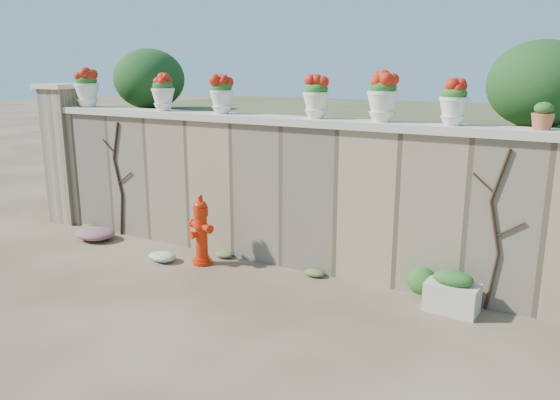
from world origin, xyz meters
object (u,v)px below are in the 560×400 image
Objects in this scene: planter_box at (452,293)px; terracotta_pot at (543,117)px; fire_hydrant at (201,230)px; urn_pot_0 at (87,88)px.

planter_box is 2.12× the size of terracotta_pot.
planter_box is at bearing 21.19° from fire_hydrant.
fire_hydrant is at bearing -173.83° from planter_box.
terracotta_pot is (4.19, 0.67, 1.72)m from fire_hydrant.
urn_pot_0 is at bearing 178.83° from planter_box.
urn_pot_0 reaches higher than fire_hydrant.
planter_box is 6.75m from urn_pot_0.
terracotta_pot is at bearing 37.79° from planter_box.
fire_hydrant is 3.52m from urn_pot_0.
fire_hydrant is at bearing -13.01° from urn_pot_0.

